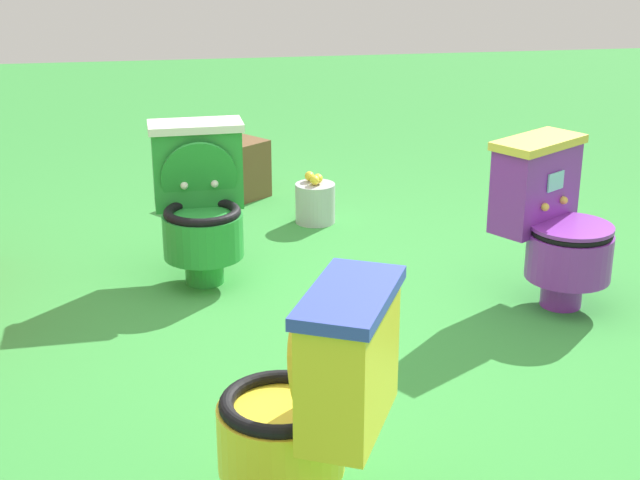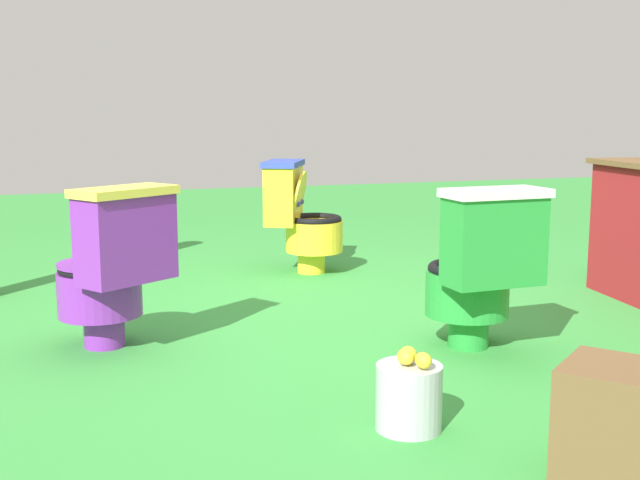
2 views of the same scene
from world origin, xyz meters
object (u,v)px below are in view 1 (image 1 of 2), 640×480
toilet_purple (554,222)px  small_crate (235,168)px  lemon_bucket (315,202)px  toilet_yellow (312,401)px  toilet_green (200,202)px

toilet_purple → small_crate: (1.78, 1.27, -0.20)m
toilet_purple → lemon_bucket: bearing=-88.4°
toilet_yellow → toilet_purple: 1.86m
toilet_purple → toilet_yellow: bearing=13.5°
toilet_green → small_crate: toilet_green is taller
toilet_purple → small_crate: bearing=-88.2°
toilet_yellow → small_crate: toilet_yellow is taller
small_crate → lemon_bucket: 0.69m
lemon_bucket → toilet_green: bearing=137.6°
toilet_green → toilet_purple: size_ratio=1.00×
toilet_yellow → small_crate: 3.16m
toilet_green → toilet_yellow: (-1.89, -0.25, 0.00)m
toilet_green → lemon_bucket: (0.70, -0.64, -0.26)m
toilet_green → lemon_bucket: size_ratio=2.63×
toilet_green → small_crate: size_ratio=2.10×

